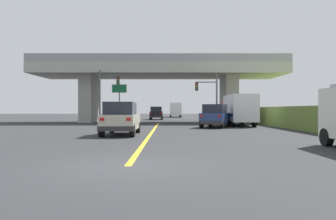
# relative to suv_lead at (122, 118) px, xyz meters

# --- Properties ---
(ground) EXTENTS (160.00, 160.00, 0.00)m
(ground) POSITION_rel_suv_lead_xyz_m (1.79, 20.13, -1.01)
(ground) COLOR #2B2B2D
(overpass_bridge) EXTENTS (30.23, 8.12, 7.90)m
(overpass_bridge) POSITION_rel_suv_lead_xyz_m (1.79, 20.13, 4.66)
(overpass_bridge) COLOR #A8A59E
(overpass_bridge) RESTS_ON ground
(lane_divider_stripe) EXTENTS (0.20, 27.91, 0.01)m
(lane_divider_stripe) POSITION_rel_suv_lead_xyz_m (1.79, 3.08, -1.01)
(lane_divider_stripe) COLOR yellow
(lane_divider_stripe) RESTS_ON ground
(suv_lead) EXTENTS (2.01, 4.55, 2.02)m
(suv_lead) POSITION_rel_suv_lead_xyz_m (0.00, 0.00, 0.00)
(suv_lead) COLOR #B7B29E
(suv_lead) RESTS_ON ground
(suv_crossing) EXTENTS (3.41, 5.06, 2.02)m
(suv_crossing) POSITION_rel_suv_lead_xyz_m (7.09, 8.30, 0.00)
(suv_crossing) COLOR navy
(suv_crossing) RESTS_ON ground
(box_truck) EXTENTS (2.33, 7.07, 2.95)m
(box_truck) POSITION_rel_suv_lead_xyz_m (9.72, 11.19, 0.55)
(box_truck) COLOR red
(box_truck) RESTS_ON ground
(sedan_oncoming) EXTENTS (1.98, 4.48, 2.02)m
(sedan_oncoming) POSITION_rel_suv_lead_xyz_m (1.08, 30.12, -0.00)
(sedan_oncoming) COLOR black
(sedan_oncoming) RESTS_ON ground
(traffic_signal_nearside) EXTENTS (2.46, 0.36, 5.48)m
(traffic_signal_nearside) POSITION_rel_suv_lead_xyz_m (7.48, 15.41, 2.34)
(traffic_signal_nearside) COLOR #56595E
(traffic_signal_nearside) RESTS_ON ground
(traffic_signal_farside) EXTENTS (2.28, 0.36, 5.97)m
(traffic_signal_farside) POSITION_rel_suv_lead_xyz_m (-4.00, 15.72, 2.73)
(traffic_signal_farside) COLOR #56595E
(traffic_signal_farside) RESTS_ON ground
(highway_sign) EXTENTS (1.72, 0.17, 4.66)m
(highway_sign) POSITION_rel_suv_lead_xyz_m (-2.76, 17.32, 2.44)
(highway_sign) COLOR slate
(highway_sign) RESTS_ON ground
(semi_truck_distant) EXTENTS (2.33, 7.45, 2.92)m
(semi_truck_distant) POSITION_rel_suv_lead_xyz_m (4.45, 46.29, 0.55)
(semi_truck_distant) COLOR silver
(semi_truck_distant) RESTS_ON ground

